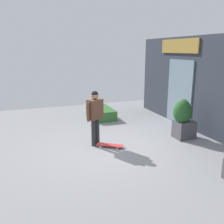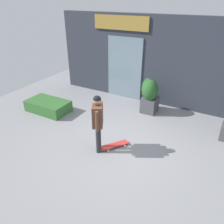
# 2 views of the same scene
# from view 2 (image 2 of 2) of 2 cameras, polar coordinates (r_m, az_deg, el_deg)

# --- Properties ---
(ground_plane) EXTENTS (12.00, 12.00, 0.00)m
(ground_plane) POSITION_cam_2_polar(r_m,az_deg,el_deg) (6.36, 1.05, -9.20)
(ground_plane) COLOR gray
(building_facade) EXTENTS (8.61, 0.31, 3.28)m
(building_facade) POSITION_cam_2_polar(r_m,az_deg,el_deg) (8.60, 12.06, 12.52)
(building_facade) COLOR #2D333D
(building_facade) RESTS_ON ground_plane
(skateboarder) EXTENTS (0.45, 0.57, 1.66)m
(skateboarder) POSITION_cam_2_polar(r_m,az_deg,el_deg) (5.72, -3.70, -1.67)
(skateboarder) COLOR #28282D
(skateboarder) RESTS_ON ground_plane
(skateboard) EXTENTS (0.64, 0.79, 0.08)m
(skateboard) POSITION_cam_2_polar(r_m,az_deg,el_deg) (6.36, 0.71, -8.53)
(skateboard) COLOR red
(skateboard) RESTS_ON ground_plane
(planter_box_right) EXTENTS (0.64, 0.73, 1.28)m
(planter_box_right) POSITION_cam_2_polar(r_m,az_deg,el_deg) (8.02, 9.61, 4.59)
(planter_box_right) COLOR #47474C
(planter_box_right) RESTS_ON ground_plane
(hedge_ledge) EXTENTS (1.57, 0.90, 0.40)m
(hedge_ledge) POSITION_cam_2_polar(r_m,az_deg,el_deg) (8.53, -16.17, 1.52)
(hedge_ledge) COLOR #33662D
(hedge_ledge) RESTS_ON ground_plane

